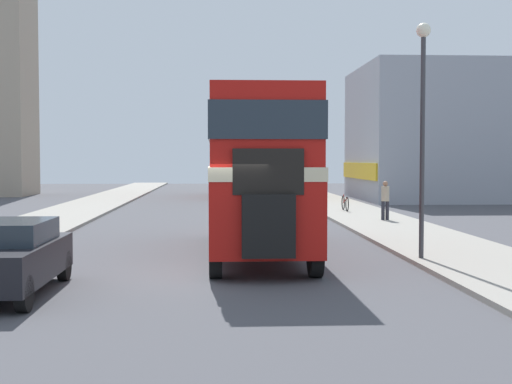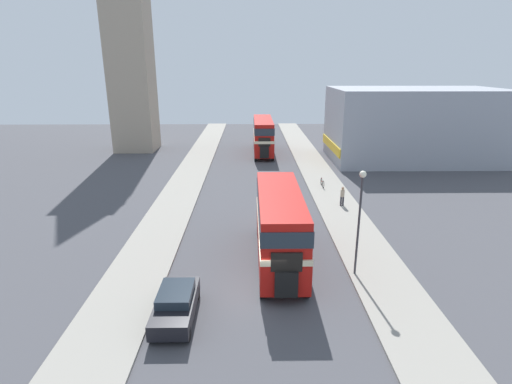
# 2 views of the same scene
# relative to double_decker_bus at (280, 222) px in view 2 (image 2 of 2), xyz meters

# --- Properties ---
(ground_plane) EXTENTS (120.00, 120.00, 0.00)m
(ground_plane) POSITION_rel_double_decker_bus_xyz_m (-1.25, -3.58, -2.51)
(ground_plane) COLOR #47474C
(sidewalk_right) EXTENTS (3.50, 120.00, 0.12)m
(sidewalk_right) POSITION_rel_double_decker_bus_xyz_m (5.50, -3.58, -2.45)
(sidewalk_right) COLOR gray
(sidewalk_right) RESTS_ON ground_plane
(sidewalk_left) EXTENTS (3.50, 120.00, 0.12)m
(sidewalk_left) POSITION_rel_double_decker_bus_xyz_m (-8.00, -3.58, -2.45)
(sidewalk_left) COLOR gray
(sidewalk_left) RESTS_ON ground_plane
(double_decker_bus) EXTENTS (2.50, 9.51, 4.24)m
(double_decker_bus) POSITION_rel_double_decker_bus_xyz_m (0.00, 0.00, 0.00)
(double_decker_bus) COLOR #B2140F
(double_decker_bus) RESTS_ON ground_plane
(bus_distant) EXTENTS (2.38, 10.52, 4.43)m
(bus_distant) POSITION_rel_double_decker_bus_xyz_m (-0.01, 29.88, 0.11)
(bus_distant) COLOR #B2140F
(bus_distant) RESTS_ON ground_plane
(car_parked_near) EXTENTS (1.71, 4.08, 1.41)m
(car_parked_near) POSITION_rel_double_decker_bus_xyz_m (-5.10, -5.50, -1.77)
(car_parked_near) COLOR black
(car_parked_near) RESTS_ON ground_plane
(pedestrian_walking) EXTENTS (0.32, 0.32, 1.59)m
(pedestrian_walking) POSITION_rel_double_decker_bus_xyz_m (5.79, 9.31, -1.49)
(pedestrian_walking) COLOR #282833
(pedestrian_walking) RESTS_ON sidewalk_right
(bicycle_on_pavement) EXTENTS (0.05, 1.76, 0.78)m
(bicycle_on_pavement) POSITION_rel_double_decker_bus_xyz_m (5.10, 14.59, -2.03)
(bicycle_on_pavement) COLOR black
(bicycle_on_pavement) RESTS_ON sidewalk_right
(street_lamp) EXTENTS (0.36, 0.36, 5.86)m
(street_lamp) POSITION_rel_double_decker_bus_xyz_m (4.07, -1.75, 1.45)
(street_lamp) COLOR #38383D
(street_lamp) RESTS_ON sidewalk_right
(church_tower) EXTENTS (5.42, 5.42, 33.64)m
(church_tower) POSITION_rel_double_decker_bus_xyz_m (-16.95, 32.57, 14.64)
(church_tower) COLOR tan
(church_tower) RESTS_ON ground_plane
(shop_building_block) EXTENTS (19.42, 10.81, 8.47)m
(shop_building_block) POSITION_rel_double_decker_bus_xyz_m (17.73, 25.89, 1.72)
(shop_building_block) COLOR #999EA8
(shop_building_block) RESTS_ON ground_plane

